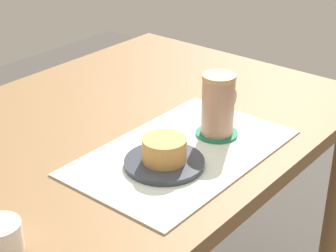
{
  "coord_description": "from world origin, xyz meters",
  "views": [
    {
      "loc": [
        -0.77,
        -0.82,
        1.3
      ],
      "look_at": [
        0.03,
        -0.16,
        0.77
      ],
      "focal_mm": 60.0,
      "sensor_mm": 36.0,
      "label": 1
    }
  ],
  "objects_px": {
    "sugar_bowl": "(0,237)",
    "coffee_mug": "(219,104)",
    "pastry_plate": "(164,163)",
    "pastry": "(164,149)",
    "dining_table": "(106,161)"
  },
  "relations": [
    {
      "from": "sugar_bowl",
      "to": "coffee_mug",
      "type": "bearing_deg",
      "value": -4.54
    },
    {
      "from": "pastry_plate",
      "to": "pastry",
      "type": "bearing_deg",
      "value": 0.0
    },
    {
      "from": "dining_table",
      "to": "sugar_bowl",
      "type": "xyz_separation_m",
      "value": [
        -0.39,
        -0.17,
        0.1
      ]
    },
    {
      "from": "dining_table",
      "to": "coffee_mug",
      "type": "relative_size",
      "value": 9.04
    },
    {
      "from": "pastry",
      "to": "dining_table",
      "type": "bearing_deg",
      "value": 80.62
    },
    {
      "from": "dining_table",
      "to": "sugar_bowl",
      "type": "relative_size",
      "value": 17.53
    },
    {
      "from": "pastry",
      "to": "sugar_bowl",
      "type": "distance_m",
      "value": 0.36
    },
    {
      "from": "pastry_plate",
      "to": "sugar_bowl",
      "type": "bearing_deg",
      "value": 173.99
    },
    {
      "from": "dining_table",
      "to": "sugar_bowl",
      "type": "bearing_deg",
      "value": -157.02
    },
    {
      "from": "coffee_mug",
      "to": "sugar_bowl",
      "type": "xyz_separation_m",
      "value": [
        -0.53,
        0.04,
        -0.05
      ]
    },
    {
      "from": "pastry",
      "to": "coffee_mug",
      "type": "relative_size",
      "value": 0.65
    },
    {
      "from": "dining_table",
      "to": "pastry",
      "type": "distance_m",
      "value": 0.24
    },
    {
      "from": "pastry",
      "to": "sugar_bowl",
      "type": "bearing_deg",
      "value": 173.99
    },
    {
      "from": "dining_table",
      "to": "pastry_plate",
      "type": "distance_m",
      "value": 0.22
    },
    {
      "from": "pastry_plate",
      "to": "pastry",
      "type": "relative_size",
      "value": 1.82
    }
  ]
}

